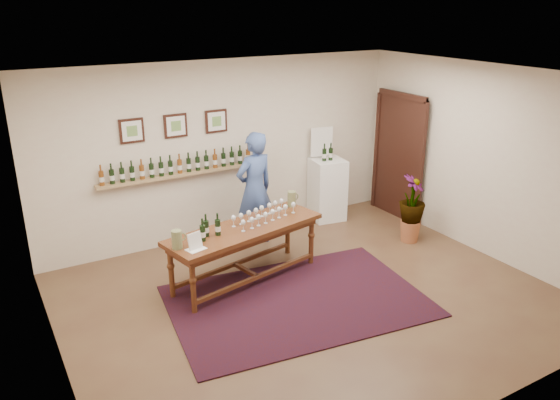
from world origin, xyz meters
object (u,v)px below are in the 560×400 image
potted_plant (412,209)px  tasting_table (245,235)px  display_pedestal (327,189)px  person (255,189)px

potted_plant → tasting_table: bearing=176.7°
tasting_table → display_pedestal: display_pedestal is taller
potted_plant → person: size_ratio=0.52×
tasting_table → potted_plant: 2.84m
display_pedestal → potted_plant: display_pedestal is taller
potted_plant → person: bearing=151.8°
display_pedestal → person: person is taller
display_pedestal → tasting_table: bearing=-149.9°
tasting_table → display_pedestal: size_ratio=2.16×
display_pedestal → potted_plant: bearing=-68.3°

